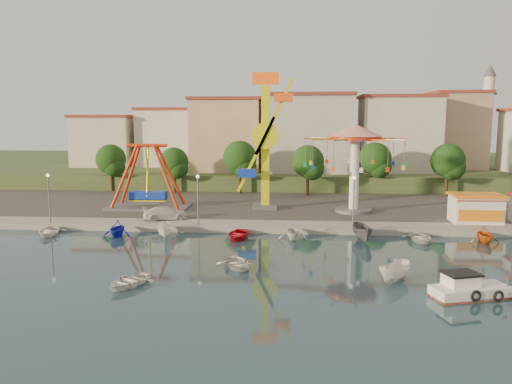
# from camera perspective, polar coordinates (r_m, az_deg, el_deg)

# --- Properties ---
(ground) EXTENTS (200.00, 200.00, 0.00)m
(ground) POSITION_cam_1_polar(r_m,az_deg,el_deg) (39.32, 1.50, -8.76)
(ground) COLOR #132B35
(ground) RESTS_ON ground
(quay_deck) EXTENTS (200.00, 100.00, 0.60)m
(quay_deck) POSITION_cam_1_polar(r_m,az_deg,el_deg) (100.20, 3.13, 1.83)
(quay_deck) COLOR #9E998E
(quay_deck) RESTS_ON ground
(asphalt_pad) EXTENTS (90.00, 28.00, 0.01)m
(asphalt_pad) POSITION_cam_1_polar(r_m,az_deg,el_deg) (68.45, 2.65, -0.91)
(asphalt_pad) COLOR #4C4944
(asphalt_pad) RESTS_ON quay_deck
(hill_terrace) EXTENTS (200.00, 60.00, 3.00)m
(hill_terrace) POSITION_cam_1_polar(r_m,az_deg,el_deg) (105.05, 3.18, 2.79)
(hill_terrace) COLOR #384C26
(hill_terrace) RESTS_ON ground
(pirate_ship_ride) EXTENTS (10.00, 5.00, 8.00)m
(pirate_ship_ride) POSITION_cam_1_polar(r_m,az_deg,el_deg) (62.92, -12.26, 1.58)
(pirate_ship_ride) COLOR #59595E
(pirate_ship_ride) RESTS_ON quay_deck
(kamikaze_tower) EXTENTS (5.04, 3.10, 16.50)m
(kamikaze_tower) POSITION_cam_1_polar(r_m,az_deg,el_deg) (60.75, 1.30, 5.48)
(kamikaze_tower) COLOR #59595E
(kamikaze_tower) RESTS_ON quay_deck
(wave_swinger) EXTENTS (11.60, 11.60, 10.40)m
(wave_swinger) POSITION_cam_1_polar(r_m,az_deg,el_deg) (59.73, 11.24, 4.93)
(wave_swinger) COLOR #59595E
(wave_swinger) RESTS_ON quay_deck
(booth_left) EXTENTS (5.40, 3.78, 3.08)m
(booth_left) POSITION_cam_1_polar(r_m,az_deg,el_deg) (58.27, 23.82, -1.68)
(booth_left) COLOR white
(booth_left) RESTS_ON quay_deck
(lamp_post_0) EXTENTS (0.14, 0.14, 5.00)m
(lamp_post_0) POSITION_cam_1_polar(r_m,az_deg,el_deg) (57.32, -22.56, -0.81)
(lamp_post_0) COLOR #59595E
(lamp_post_0) RESTS_ON quay_deck
(lamp_post_1) EXTENTS (0.14, 0.14, 5.00)m
(lamp_post_1) POSITION_cam_1_polar(r_m,az_deg,el_deg) (52.16, -6.64, -1.07)
(lamp_post_1) COLOR #59595E
(lamp_post_1) RESTS_ON quay_deck
(lamp_post_2) EXTENTS (0.14, 0.14, 5.00)m
(lamp_post_2) POSITION_cam_1_polar(r_m,az_deg,el_deg) (51.64, 11.09, -1.26)
(lamp_post_2) COLOR #59595E
(lamp_post_2) RESTS_ON quay_deck
(tree_0) EXTENTS (4.60, 4.60, 7.19)m
(tree_0) POSITION_cam_1_polar(r_m,az_deg,el_deg) (79.74, -16.25, 3.59)
(tree_0) COLOR #382314
(tree_0) RESTS_ON quay_deck
(tree_1) EXTENTS (4.35, 4.35, 6.80)m
(tree_1) POSITION_cam_1_polar(r_m,az_deg,el_deg) (76.15, -9.35, 3.40)
(tree_1) COLOR #382314
(tree_1) RESTS_ON quay_deck
(tree_2) EXTENTS (5.02, 5.02, 7.85)m
(tree_2) POSITION_cam_1_polar(r_m,az_deg,el_deg) (73.98, -1.86, 3.93)
(tree_2) COLOR #382314
(tree_2) RESTS_ON quay_deck
(tree_3) EXTENTS (4.68, 4.68, 7.32)m
(tree_3) POSITION_cam_1_polar(r_m,az_deg,el_deg) (72.20, 5.95, 3.49)
(tree_3) COLOR #382314
(tree_3) RESTS_ON quay_deck
(tree_4) EXTENTS (4.86, 4.86, 7.60)m
(tree_4) POSITION_cam_1_polar(r_m,az_deg,el_deg) (76.13, 13.44, 3.70)
(tree_4) COLOR #382314
(tree_4) RESTS_ON quay_deck
(tree_5) EXTENTS (4.83, 4.83, 7.54)m
(tree_5) POSITION_cam_1_polar(r_m,az_deg,el_deg) (76.64, 21.07, 3.37)
(tree_5) COLOR #382314
(tree_5) RESTS_ON quay_deck
(building_0) EXTENTS (9.26, 9.53, 11.87)m
(building_0) POSITION_cam_1_polar(r_m,az_deg,el_deg) (90.71, -18.74, 6.20)
(building_0) COLOR beige
(building_0) RESTS_ON hill_terrace
(building_1) EXTENTS (12.33, 9.01, 8.63)m
(building_1) POSITION_cam_1_polar(r_m,az_deg,el_deg) (91.96, -10.43, 5.52)
(building_1) COLOR silver
(building_1) RESTS_ON hill_terrace
(building_2) EXTENTS (11.95, 9.28, 11.23)m
(building_2) POSITION_cam_1_polar(r_m,az_deg,el_deg) (90.10, -2.19, 6.42)
(building_2) COLOR tan
(building_2) RESTS_ON hill_terrace
(building_3) EXTENTS (12.59, 10.50, 9.20)m
(building_3) POSITION_cam_1_polar(r_m,az_deg,el_deg) (86.53, 6.74, 5.62)
(building_3) COLOR beige
(building_3) RESTS_ON hill_terrace
(building_4) EXTENTS (10.75, 9.23, 9.24)m
(building_4) POSITION_cam_1_polar(r_m,az_deg,el_deg) (91.51, 15.14, 5.54)
(building_4) COLOR beige
(building_4) RESTS_ON hill_terrace
(building_5) EXTENTS (12.77, 10.96, 11.21)m
(building_5) POSITION_cam_1_polar(r_m,az_deg,el_deg) (93.14, 23.48, 5.80)
(building_5) COLOR tan
(building_5) RESTS_ON hill_terrace
(minaret) EXTENTS (2.80, 2.80, 18.00)m
(minaret) POSITION_cam_1_polar(r_m,az_deg,el_deg) (97.78, 24.93, 8.11)
(minaret) COLOR silver
(minaret) RESTS_ON hill_terrace
(cabin_motorboat) EXTENTS (5.40, 3.33, 1.78)m
(cabin_motorboat) POSITION_cam_1_polar(r_m,az_deg,el_deg) (35.96, 23.08, -10.28)
(cabin_motorboat) COLOR white
(cabin_motorboat) RESTS_ON ground
(rowboat_a) EXTENTS (4.07, 4.52, 0.77)m
(rowboat_a) POSITION_cam_1_polar(r_m,az_deg,el_deg) (39.41, -2.12, -8.14)
(rowboat_a) COLOR silver
(rowboat_a) RESTS_ON ground
(rowboat_b) EXTENTS (3.85, 4.43, 0.77)m
(rowboat_b) POSITION_cam_1_polar(r_m,az_deg,el_deg) (36.39, -14.42, -9.80)
(rowboat_b) COLOR white
(rowboat_b) RESTS_ON ground
(skiff) EXTENTS (3.39, 3.68, 1.41)m
(skiff) POSITION_cam_1_polar(r_m,az_deg,el_deg) (37.50, 15.58, -8.79)
(skiff) COLOR white
(skiff) RESTS_ON ground
(van) EXTENTS (5.27, 3.59, 1.42)m
(van) POSITION_cam_1_polar(r_m,az_deg,el_deg) (55.86, -10.28, -2.39)
(van) COLOR silver
(van) RESTS_ON quay_deck
(moored_boat_0) EXTENTS (3.53, 4.39, 0.81)m
(moored_boat_0) POSITION_cam_1_polar(r_m,az_deg,el_deg) (54.37, -22.60, -4.16)
(moored_boat_0) COLOR white
(moored_boat_0) RESTS_ON ground
(moored_boat_1) EXTENTS (2.79, 3.21, 1.66)m
(moored_boat_1) POSITION_cam_1_polar(r_m,az_deg,el_deg) (51.52, -15.59, -4.01)
(moored_boat_1) COLOR #1620C7
(moored_boat_1) RESTS_ON ground
(moored_boat_2) EXTENTS (2.12, 3.93, 1.44)m
(moored_boat_2) POSITION_cam_1_polar(r_m,az_deg,el_deg) (50.13, -10.34, -4.30)
(moored_boat_2) COLOR white
(moored_boat_2) RESTS_ON ground
(moored_boat_3) EXTENTS (3.27, 4.26, 0.82)m
(moored_boat_3) POSITION_cam_1_polar(r_m,az_deg,el_deg) (48.91, -2.06, -4.85)
(moored_boat_3) COLOR red
(moored_boat_3) RESTS_ON ground
(moored_boat_4) EXTENTS (2.95, 3.36, 1.69)m
(moored_boat_4) POSITION_cam_1_polar(r_m,az_deg,el_deg) (48.54, 4.20, -4.45)
(moored_boat_4) COLOR silver
(moored_boat_4) RESTS_ON ground
(moored_boat_5) EXTENTS (1.98, 4.33, 1.62)m
(moored_boat_5) POSITION_cam_1_polar(r_m,az_deg,el_deg) (49.03, 12.08, -4.52)
(moored_boat_5) COLOR #5B5A5F
(moored_boat_5) RESTS_ON ground
(moored_boat_6) EXTENTS (3.23, 4.20, 0.80)m
(moored_boat_6) POSITION_cam_1_polar(r_m,az_deg,el_deg) (50.17, 18.24, -4.95)
(moored_boat_6) COLOR silver
(moored_boat_6) RESTS_ON ground
(moored_boat_7) EXTENTS (2.67, 3.09, 1.61)m
(moored_boat_7) POSITION_cam_1_polar(r_m,az_deg,el_deg) (51.85, 24.65, -4.41)
(moored_boat_7) COLOR #D65B13
(moored_boat_7) RESTS_ON ground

